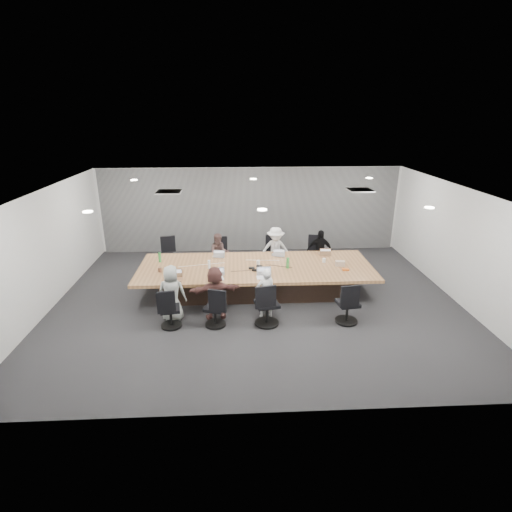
{
  "coord_description": "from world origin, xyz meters",
  "views": [
    {
      "loc": [
        -0.5,
        -9.08,
        4.49
      ],
      "look_at": [
        0.0,
        0.4,
        1.05
      ],
      "focal_mm": 28.0,
      "sensor_mm": 36.0,
      "label": 1
    }
  ],
  "objects_px": {
    "person_1": "(219,254)",
    "mug_brown": "(160,270)",
    "laptop_3": "(324,254)",
    "bottle_green_left": "(160,257)",
    "chair_1": "(220,258)",
    "bottle_green_right": "(288,263)",
    "chair_3": "(317,256)",
    "chair_5": "(215,311)",
    "chair_2": "(274,256)",
    "laptop_2": "(277,255)",
    "laptop_5": "(216,279)",
    "person_5": "(215,293)",
    "chair_7": "(347,306)",
    "laptop_4": "(175,279)",
    "person_2": "(275,250)",
    "chair_6": "(267,307)",
    "stapler": "(255,270)",
    "snack_packet": "(346,269)",
    "person_6": "(266,293)",
    "laptop_6": "(264,278)",
    "person_4": "(172,293)",
    "laptop_1": "(219,256)",
    "chair_0": "(166,257)",
    "chair_4": "(170,312)",
    "bottle_clear": "(209,264)",
    "person_3": "(320,251)",
    "conference_table": "(256,278)",
    "canvas_bag": "(340,263)"
  },
  "relations": [
    {
      "from": "chair_2",
      "to": "canvas_bag",
      "type": "relative_size",
      "value": 3.24
    },
    {
      "from": "chair_0",
      "to": "mug_brown",
      "type": "bearing_deg",
      "value": 79.86
    },
    {
      "from": "chair_2",
      "to": "chair_4",
      "type": "height_order",
      "value": "chair_2"
    },
    {
      "from": "person_3",
      "to": "stapler",
      "type": "xyz_separation_m",
      "value": [
        -1.98,
        -1.71,
        0.13
      ]
    },
    {
      "from": "laptop_3",
      "to": "chair_5",
      "type": "bearing_deg",
      "value": 43.69
    },
    {
      "from": "chair_7",
      "to": "laptop_4",
      "type": "distance_m",
      "value": 4.05
    },
    {
      "from": "person_5",
      "to": "chair_1",
      "type": "bearing_deg",
      "value": -99.44
    },
    {
      "from": "chair_3",
      "to": "bottle_clear",
      "type": "xyz_separation_m",
      "value": [
        -3.13,
        -1.81,
        0.48
      ]
    },
    {
      "from": "chair_4",
      "to": "laptop_1",
      "type": "height_order",
      "value": "laptop_1"
    },
    {
      "from": "person_3",
      "to": "bottle_green_left",
      "type": "distance_m",
      "value": 4.56
    },
    {
      "from": "laptop_3",
      "to": "laptop_1",
      "type": "bearing_deg",
      "value": 3.23
    },
    {
      "from": "chair_2",
      "to": "chair_6",
      "type": "distance_m",
      "value": 3.43
    },
    {
      "from": "chair_7",
      "to": "chair_6",
      "type": "bearing_deg",
      "value": 171.58
    },
    {
      "from": "laptop_5",
      "to": "stapler",
      "type": "bearing_deg",
      "value": 16.89
    },
    {
      "from": "conference_table",
      "to": "bottle_green_right",
      "type": "xyz_separation_m",
      "value": [
        0.8,
        -0.19,
        0.48
      ]
    },
    {
      "from": "person_6",
      "to": "person_3",
      "type": "bearing_deg",
      "value": -133.85
    },
    {
      "from": "laptop_6",
      "to": "snack_packet",
      "type": "height_order",
      "value": "snack_packet"
    },
    {
      "from": "laptop_1",
      "to": "bottle_green_right",
      "type": "bearing_deg",
      "value": 159.63
    },
    {
      "from": "laptop_3",
      "to": "bottle_green_left",
      "type": "distance_m",
      "value": 4.48
    },
    {
      "from": "person_2",
      "to": "laptop_3",
      "type": "relative_size",
      "value": 4.55
    },
    {
      "from": "chair_1",
      "to": "bottle_green_right",
      "type": "height_order",
      "value": "bottle_green_right"
    },
    {
      "from": "person_1",
      "to": "laptop_6",
      "type": "bearing_deg",
      "value": -68.88
    },
    {
      "from": "chair_7",
      "to": "bottle_green_right",
      "type": "height_order",
      "value": "bottle_green_right"
    },
    {
      "from": "person_1",
      "to": "person_6",
      "type": "height_order",
      "value": "person_1"
    },
    {
      "from": "chair_7",
      "to": "person_3",
      "type": "distance_m",
      "value": 3.06
    },
    {
      "from": "chair_7",
      "to": "snack_packet",
      "type": "relative_size",
      "value": 4.78
    },
    {
      "from": "mug_brown",
      "to": "laptop_3",
      "type": "bearing_deg",
      "value": 13.83
    },
    {
      "from": "person_1",
      "to": "bottle_green_left",
      "type": "distance_m",
      "value": 1.81
    },
    {
      "from": "chair_3",
      "to": "chair_5",
      "type": "distance_m",
      "value": 4.49
    },
    {
      "from": "laptop_5",
      "to": "bottle_green_left",
      "type": "bearing_deg",
      "value": 133.25
    },
    {
      "from": "chair_1",
      "to": "laptop_4",
      "type": "bearing_deg",
      "value": 62.13
    },
    {
      "from": "laptop_2",
      "to": "mug_brown",
      "type": "xyz_separation_m",
      "value": [
        -3.05,
        -1.07,
        0.05
      ]
    },
    {
      "from": "bottle_clear",
      "to": "snack_packet",
      "type": "xyz_separation_m",
      "value": [
        3.43,
        -0.29,
        -0.09
      ]
    },
    {
      "from": "chair_0",
      "to": "bottle_green_right",
      "type": "bearing_deg",
      "value": 135.14
    },
    {
      "from": "chair_4",
      "to": "laptop_5",
      "type": "height_order",
      "value": "laptop_5"
    },
    {
      "from": "person_1",
      "to": "mug_brown",
      "type": "bearing_deg",
      "value": -138.04
    },
    {
      "from": "chair_2",
      "to": "person_4",
      "type": "height_order",
      "value": "person_4"
    },
    {
      "from": "bottle_clear",
      "to": "person_3",
      "type": "bearing_deg",
      "value": 25.01
    },
    {
      "from": "chair_3",
      "to": "chair_4",
      "type": "relative_size",
      "value": 1.03
    },
    {
      "from": "stapler",
      "to": "chair_7",
      "type": "bearing_deg",
      "value": -18.99
    },
    {
      "from": "conference_table",
      "to": "mug_brown",
      "type": "xyz_separation_m",
      "value": [
        -2.4,
        -0.27,
        0.4
      ]
    },
    {
      "from": "person_1",
      "to": "laptop_5",
      "type": "distance_m",
      "value": 2.15
    },
    {
      "from": "chair_2",
      "to": "laptop_2",
      "type": "distance_m",
      "value": 0.97
    },
    {
      "from": "chair_0",
      "to": "chair_6",
      "type": "bearing_deg",
      "value": 113.19
    },
    {
      "from": "chair_5",
      "to": "laptop_5",
      "type": "distance_m",
      "value": 0.98
    },
    {
      "from": "person_1",
      "to": "person_2",
      "type": "xyz_separation_m",
      "value": [
        1.63,
        0.0,
        0.08
      ]
    },
    {
      "from": "person_2",
      "to": "stapler",
      "type": "relative_size",
      "value": 9.13
    },
    {
      "from": "person_1",
      "to": "person_4",
      "type": "bearing_deg",
      "value": -116.77
    },
    {
      "from": "person_6",
      "to": "chair_2",
      "type": "bearing_deg",
      "value": -109.42
    },
    {
      "from": "bottle_clear",
      "to": "mug_brown",
      "type": "distance_m",
      "value": 1.22
    }
  ]
}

